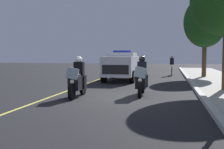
# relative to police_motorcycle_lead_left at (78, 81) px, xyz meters

# --- Properties ---
(ground_plane) EXTENTS (80.00, 80.00, 0.00)m
(ground_plane) POSITION_rel_police_motorcycle_lead_left_xyz_m (-0.62, 1.26, -0.70)
(ground_plane) COLOR black
(curb_strip) EXTENTS (48.00, 0.24, 0.15)m
(curb_strip) POSITION_rel_police_motorcycle_lead_left_xyz_m (-0.62, 5.09, -0.62)
(curb_strip) COLOR #B7B5AD
(curb_strip) RESTS_ON ground
(lane_stripe_center) EXTENTS (48.00, 0.12, 0.01)m
(lane_stripe_center) POSITION_rel_police_motorcycle_lead_left_xyz_m (-0.62, -1.14, -0.70)
(lane_stripe_center) COLOR #E0D14C
(lane_stripe_center) RESTS_ON ground
(police_motorcycle_lead_left) EXTENTS (2.14, 0.56, 1.72)m
(police_motorcycle_lead_left) POSITION_rel_police_motorcycle_lead_left_xyz_m (0.00, 0.00, 0.00)
(police_motorcycle_lead_left) COLOR black
(police_motorcycle_lead_left) RESTS_ON ground
(police_motorcycle_lead_right) EXTENTS (2.14, 0.56, 1.72)m
(police_motorcycle_lead_right) POSITION_rel_police_motorcycle_lead_left_xyz_m (-1.14, 2.56, 0.00)
(police_motorcycle_lead_right) COLOR black
(police_motorcycle_lead_right) RESTS_ON ground
(police_suv) EXTENTS (4.92, 2.11, 2.05)m
(police_suv) POSITION_rel_police_motorcycle_lead_left_xyz_m (-7.62, 0.60, 0.37)
(police_suv) COLOR silver
(police_suv) RESTS_ON ground
(cyclist_background) EXTENTS (1.76, 0.32, 1.69)m
(cyclist_background) POSITION_rel_police_motorcycle_lead_left_xyz_m (-12.71, 3.98, 0.14)
(cyclist_background) COLOR black
(cyclist_background) RESTS_ON ground
(tree_far_back) EXTENTS (3.15, 3.15, 5.99)m
(tree_far_back) POSITION_rel_police_motorcycle_lead_left_xyz_m (-10.97, 6.35, 3.48)
(tree_far_back) COLOR #4C3823
(tree_far_back) RESTS_ON sidewalk_strip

